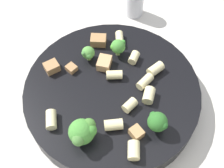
# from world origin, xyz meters

# --- Properties ---
(ground_plane) EXTENTS (2.00, 2.00, 0.00)m
(ground_plane) POSITION_xyz_m (0.00, 0.00, 0.00)
(ground_plane) COLOR beige
(pasta_bowl) EXTENTS (0.29, 0.29, 0.04)m
(pasta_bowl) POSITION_xyz_m (0.00, 0.00, 0.02)
(pasta_bowl) COLOR black
(pasta_bowl) RESTS_ON ground_plane
(broccoli_floret_0) EXTENTS (0.03, 0.03, 0.03)m
(broccoli_floret_0) POSITION_xyz_m (-0.02, -0.07, 0.06)
(broccoli_floret_0) COLOR #93B766
(broccoli_floret_0) RESTS_ON pasta_bowl
(broccoli_floret_1) EXTENTS (0.04, 0.04, 0.04)m
(broccoli_floret_1) POSITION_xyz_m (0.05, 0.08, 0.06)
(broccoli_floret_1) COLOR #9EC175
(broccoli_floret_1) RESTS_ON pasta_bowl
(broccoli_floret_2) EXTENTS (0.03, 0.03, 0.04)m
(broccoli_floret_2) POSITION_xyz_m (-0.06, 0.08, 0.06)
(broccoli_floret_2) COLOR #84AD60
(broccoli_floret_2) RESTS_ON pasta_bowl
(broccoli_floret_3) EXTENTS (0.02, 0.02, 0.03)m
(broccoli_floret_3) POSITION_xyz_m (0.03, -0.06, 0.06)
(broccoli_floret_3) COLOR #93B766
(broccoli_floret_3) RESTS_ON pasta_bowl
(rigatoni_0) EXTENTS (0.03, 0.02, 0.02)m
(rigatoni_0) POSITION_xyz_m (0.01, 0.07, 0.05)
(rigatoni_0) COLOR beige
(rigatoni_0) RESTS_ON pasta_bowl
(rigatoni_1) EXTENTS (0.03, 0.02, 0.02)m
(rigatoni_1) POSITION_xyz_m (-0.01, -0.02, 0.05)
(rigatoni_1) COLOR beige
(rigatoni_1) RESTS_ON pasta_bowl
(rigatoni_2) EXTENTS (0.02, 0.03, 0.01)m
(rigatoni_2) POSITION_xyz_m (-0.04, -0.05, 0.05)
(rigatoni_2) COLOR beige
(rigatoni_2) RESTS_ON pasta_bowl
(rigatoni_3) EXTENTS (0.03, 0.03, 0.02)m
(rigatoni_3) POSITION_xyz_m (-0.08, -0.02, 0.05)
(rigatoni_3) COLOR beige
(rigatoni_3) RESTS_ON pasta_bowl
(rigatoni_4) EXTENTS (0.02, 0.03, 0.01)m
(rigatoni_4) POSITION_xyz_m (-0.03, -0.10, 0.05)
(rigatoni_4) COLOR beige
(rigatoni_4) RESTS_ON pasta_bowl
(rigatoni_5) EXTENTS (0.03, 0.03, 0.02)m
(rigatoni_5) POSITION_xyz_m (-0.06, 0.03, 0.05)
(rigatoni_5) COLOR beige
(rigatoni_5) RESTS_ON pasta_bowl
(rigatoni_6) EXTENTS (0.02, 0.03, 0.02)m
(rigatoni_6) POSITION_xyz_m (0.10, 0.05, 0.05)
(rigatoni_6) COLOR beige
(rigatoni_6) RESTS_ON pasta_bowl
(rigatoni_7) EXTENTS (0.03, 0.03, 0.01)m
(rigatoni_7) POSITION_xyz_m (-0.05, -0.00, 0.05)
(rigatoni_7) COLOR beige
(rigatoni_7) RESTS_ON pasta_bowl
(rigatoni_8) EXTENTS (0.02, 0.03, 0.02)m
(rigatoni_8) POSITION_xyz_m (-0.02, 0.11, 0.05)
(rigatoni_8) COLOR beige
(rigatoni_8) RESTS_ON pasta_bowl
(rigatoni_9) EXTENTS (0.03, 0.03, 0.02)m
(rigatoni_9) POSITION_xyz_m (-0.02, 0.04, 0.05)
(rigatoni_9) COLOR beige
(rigatoni_9) RESTS_ON pasta_bowl
(chicken_chunk_0) EXTENTS (0.02, 0.02, 0.01)m
(chicken_chunk_0) POSITION_xyz_m (0.06, -0.04, 0.04)
(chicken_chunk_0) COLOR #A87A4C
(chicken_chunk_0) RESTS_ON pasta_bowl
(chicken_chunk_1) EXTENTS (0.02, 0.02, 0.01)m
(chicken_chunk_1) POSITION_xyz_m (-0.03, 0.09, 0.05)
(chicken_chunk_1) COLOR tan
(chicken_chunk_1) RESTS_ON pasta_bowl
(chicken_chunk_2) EXTENTS (0.03, 0.03, 0.01)m
(chicken_chunk_2) POSITION_xyz_m (0.10, -0.05, 0.05)
(chicken_chunk_2) COLOR #A87A4C
(chicken_chunk_2) RESTS_ON pasta_bowl
(chicken_chunk_3) EXTENTS (0.03, 0.03, 0.02)m
(chicken_chunk_3) POSITION_xyz_m (0.01, -0.10, 0.05)
(chicken_chunk_3) COLOR #A87A4C
(chicken_chunk_3) RESTS_ON pasta_bowl
(chicken_chunk_4) EXTENTS (0.03, 0.03, 0.02)m
(chicken_chunk_4) POSITION_xyz_m (0.01, -0.05, 0.05)
(chicken_chunk_4) COLOR tan
(chicken_chunk_4) RESTS_ON pasta_bowl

